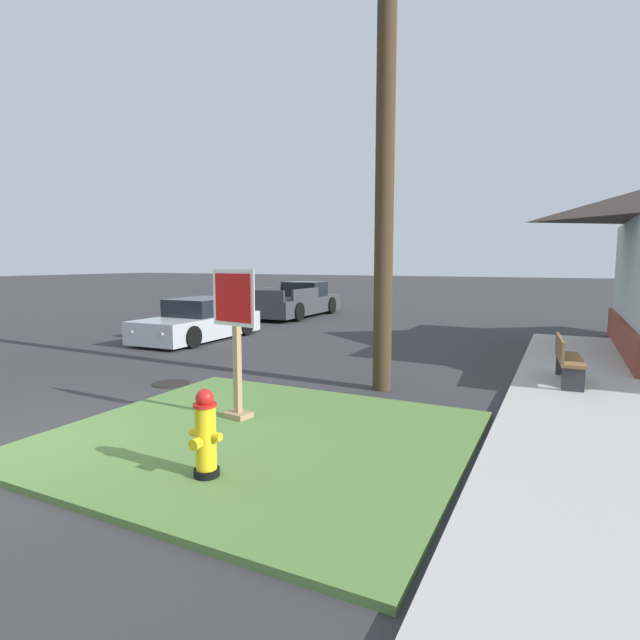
% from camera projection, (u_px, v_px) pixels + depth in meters
% --- Properties ---
extents(ground_plane, '(160.00, 160.00, 0.00)m').
position_uv_depth(ground_plane, '(19.00, 447.00, 6.29)').
color(ground_plane, '#333335').
extents(grass_corner_patch, '(5.27, 4.76, 0.08)m').
position_uv_depth(grass_corner_patch, '(259.00, 437.00, 6.55)').
color(grass_corner_patch, '#567F3D').
rests_on(grass_corner_patch, ground).
extents(sidewalk_strip, '(2.20, 15.25, 0.12)m').
position_uv_depth(sidewalk_strip, '(579.00, 400.00, 8.25)').
color(sidewalk_strip, '#B2AFA8').
rests_on(sidewalk_strip, ground).
extents(fire_hydrant, '(0.38, 0.34, 0.95)m').
position_uv_depth(fire_hydrant, '(205.00, 435.00, 5.21)').
color(fire_hydrant, black).
rests_on(fire_hydrant, grass_corner_patch).
extents(stop_sign, '(0.80, 0.33, 2.16)m').
position_uv_depth(stop_sign, '(236.00, 344.00, 7.11)').
color(stop_sign, '#A3845B').
rests_on(stop_sign, grass_corner_patch).
extents(manhole_cover, '(0.70, 0.70, 0.02)m').
position_uv_depth(manhole_cover, '(171.00, 384.00, 9.57)').
color(manhole_cover, black).
rests_on(manhole_cover, ground).
extents(parked_sedan_silver, '(1.97, 4.34, 1.25)m').
position_uv_depth(parked_sedan_silver, '(199.00, 322.00, 15.09)').
color(parked_sedan_silver, '#ADB2B7').
rests_on(parked_sedan_silver, ground).
extents(pickup_truck_charcoal, '(2.15, 5.55, 1.48)m').
position_uv_depth(pickup_truck_charcoal, '(298.00, 302.00, 21.58)').
color(pickup_truck_charcoal, '#38383D').
rests_on(pickup_truck_charcoal, ground).
extents(street_bench, '(0.53, 1.51, 0.85)m').
position_uv_depth(street_bench, '(566.00, 358.00, 9.14)').
color(street_bench, brown).
rests_on(street_bench, sidewalk_strip).
extents(utility_pole, '(1.84, 0.34, 10.27)m').
position_uv_depth(utility_pole, '(386.00, 90.00, 8.55)').
color(utility_pole, '#42301E').
rests_on(utility_pole, ground).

